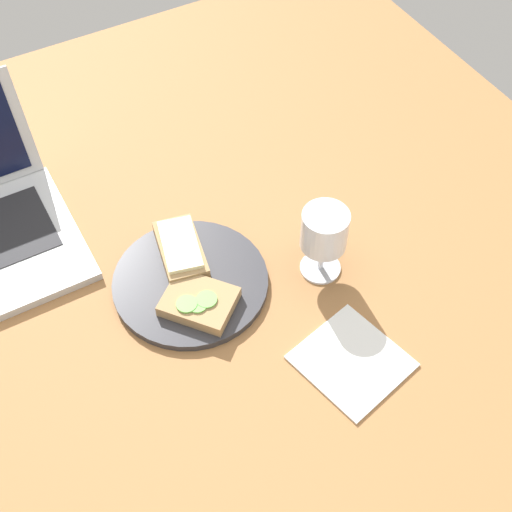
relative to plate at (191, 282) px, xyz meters
The scene contains 6 objects.
wooden_table 3.37cm from the plate, 57.81° to the right, with size 140.00×140.00×3.00cm, color #9E6B3D.
plate is the anchor object (origin of this frame).
sandwich_with_cheese 5.32cm from the plate, 80.08° to the left, with size 8.36×12.83×3.03cm.
sandwich_with_cucumber 5.22cm from the plate, 100.29° to the right, with size 12.44×12.74×2.28cm.
wine_glass 21.41cm from the plate, 20.39° to the right, with size 6.90×6.90×12.27cm.
napkin 26.69cm from the plate, 59.03° to the right, with size 13.04×13.69×0.40cm, color white.
Camera 1 is at (-23.56, -57.72, 89.85)cm, focal length 50.00 mm.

